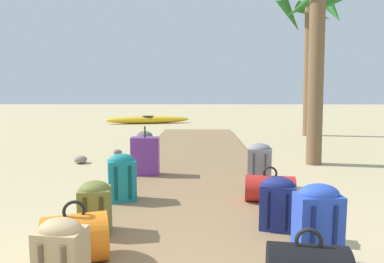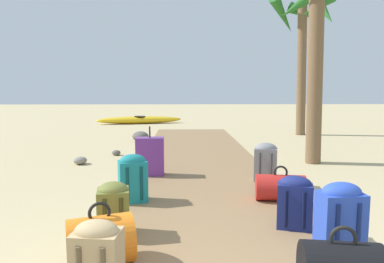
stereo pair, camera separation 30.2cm
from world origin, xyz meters
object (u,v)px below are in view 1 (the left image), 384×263
Objects in this scene: duffel_bag_orange at (75,239)px; backpack_teal at (122,176)px; backpack_navy at (278,202)px; backpack_blue at (318,219)px; palm_tree_far_right at (311,28)px; duffel_bag_red at (270,189)px; backpack_tan at (62,260)px; kayak at (148,120)px; backpack_olive at (95,206)px; suitcase_purple at (145,156)px; backpack_grey at (260,161)px.

backpack_teal is at bearing 88.80° from duffel_bag_orange.
backpack_teal is at bearing 152.70° from backpack_navy.
palm_tree_far_right reaches higher than backpack_blue.
backpack_blue is 0.14× the size of palm_tree_far_right.
backpack_blue reaches higher than backpack_teal.
backpack_teal is 8.57m from palm_tree_far_right.
duffel_bag_red is 1.08× the size of backpack_teal.
duffel_bag_orange is 0.94× the size of duffel_bag_red.
backpack_teal is at bearing 179.53° from duffel_bag_red.
backpack_navy is 0.93× the size of backpack_tan.
backpack_blue is 12.28m from kayak.
backpack_blue reaches higher than backpack_tan.
backpack_olive is at bearing 166.64° from backpack_blue.
suitcase_purple is 3.28m from backpack_tan.
palm_tree_far_right is at bearing 70.81° from backpack_navy.
backpack_olive is 11.53m from kayak.
backpack_tan is (-1.69, -2.91, -0.00)m from backpack_grey.
backpack_grey is 0.91× the size of duffel_bag_red.
kayak is (-1.27, 12.54, -0.21)m from backpack_tan.
backpack_tan is (-1.64, -1.99, 0.13)m from duffel_bag_red.
duffel_bag_orange is at bearing -84.47° from kayak.
duffel_bag_red is 0.14× the size of palm_tree_far_right.
backpack_grey is (1.79, 2.39, 0.10)m from duffel_bag_orange.
backpack_blue is at bearing -106.86° from palm_tree_far_right.
palm_tree_far_right reaches higher than backpack_grey.
backpack_olive is at bearing -119.08° from palm_tree_far_right.
backpack_teal is at bearing 142.54° from backpack_blue.
duffel_bag_red is at bearing -92.88° from backpack_grey.
backpack_tan is at bearing -78.45° from duffel_bag_orange.
backpack_olive is 1.89m from backpack_blue.
palm_tree_far_right is at bearing 69.43° from duffel_bag_red.
suitcase_purple is 1.28× the size of backpack_blue.
palm_tree_far_right is at bearing 52.95° from suitcase_purple.
backpack_grey is 1.14× the size of backpack_olive.
backpack_olive reaches higher than kayak.
duffel_bag_orange is 0.54m from backpack_tan.
backpack_tan reaches higher than duffel_bag_red.
backpack_grey is 1.09× the size of backpack_navy.
backpack_tan is at bearing -83.80° from backpack_olive.
suitcase_purple is 0.17× the size of palm_tree_far_right.
backpack_navy is at bearing 21.56° from duffel_bag_orange.
backpack_grey is at bearing 53.10° from duffel_bag_orange.
backpack_teal is 10.60m from kayak.
suitcase_purple reaches higher than backpack_grey.
backpack_navy is (-0.14, -1.74, -0.02)m from backpack_grey.
kayak is at bearing 96.47° from backpack_teal.
duffel_bag_orange is at bearing -158.44° from backpack_navy.
backpack_navy is 0.83m from duffel_bag_red.
backpack_tan is at bearing -142.70° from backpack_navy.
backpack_grey reaches higher than backpack_navy.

